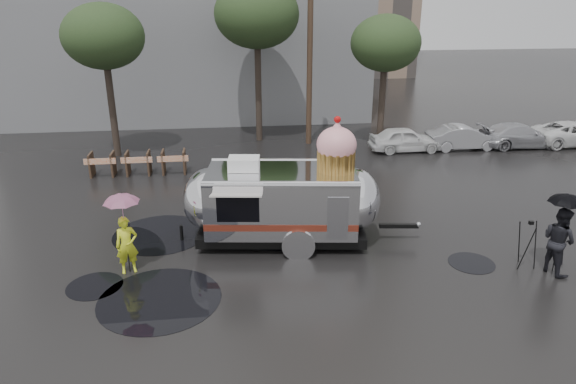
{
  "coord_description": "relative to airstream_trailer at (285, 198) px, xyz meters",
  "views": [
    {
      "loc": [
        -1.73,
        -11.62,
        7.24
      ],
      "look_at": [
        0.05,
        2.86,
        1.63
      ],
      "focal_mm": 32.0,
      "sensor_mm": 36.0,
      "label": 1
    }
  ],
  "objects": [
    {
      "name": "person_left",
      "position": [
        -4.53,
        -1.41,
        -0.6
      ],
      "size": [
        0.68,
        0.54,
        1.65
      ],
      "primitive_type": "imported",
      "rotation": [
        0.0,
        0.0,
        0.28
      ],
      "color": "#E2F226",
      "rests_on": "ground"
    },
    {
      "name": "tree_mid",
      "position": [
        0.05,
        12.16,
        4.91
      ],
      "size": [
        4.2,
        4.2,
        8.03
      ],
      "color": "#382D26",
      "rests_on": "ground"
    },
    {
      "name": "umbrella_black",
      "position": [
        7.22,
        -2.85,
        0.52
      ],
      "size": [
        1.17,
        1.17,
        2.35
      ],
      "color": "black",
      "rests_on": "ground"
    },
    {
      "name": "barricade_row",
      "position": [
        -5.5,
        7.13,
        -0.9
      ],
      "size": [
        4.3,
        0.8,
        1.0
      ],
      "color": "#473323",
      "rests_on": "ground"
    },
    {
      "name": "tree_left",
      "position": [
        -6.95,
        10.16,
        4.06
      ],
      "size": [
        3.64,
        3.64,
        6.95
      ],
      "color": "#382D26",
      "rests_on": "ground"
    },
    {
      "name": "grey_building",
      "position": [
        -3.95,
        21.16,
        5.07
      ],
      "size": [
        22.0,
        12.0,
        13.0
      ],
      "primitive_type": "cube",
      "color": "slate",
      "rests_on": "ground"
    },
    {
      "name": "utility_pole",
      "position": [
        2.55,
        11.16,
        3.19
      ],
      "size": [
        1.6,
        0.28,
        9.0
      ],
      "color": "#473323",
      "rests_on": "ground"
    },
    {
      "name": "airstream_trailer",
      "position": [
        0.0,
        0.0,
        0.0
      ],
      "size": [
        7.51,
        3.14,
        4.07
      ],
      "rotation": [
        0.0,
        0.0,
        -0.13
      ],
      "color": "silver",
      "rests_on": "ground"
    },
    {
      "name": "parked_cars",
      "position": [
        11.84,
        9.16,
        -0.71
      ],
      "size": [
        13.2,
        1.9,
        1.5
      ],
      "color": "silver",
      "rests_on": "ground"
    },
    {
      "name": "tree_right",
      "position": [
        6.05,
        10.16,
        3.63
      ],
      "size": [
        3.36,
        3.36,
        6.42
      ],
      "color": "#382D26",
      "rests_on": "ground"
    },
    {
      "name": "person_right",
      "position": [
        7.22,
        -2.85,
        -0.46
      ],
      "size": [
        0.74,
        1.03,
        1.93
      ],
      "primitive_type": "imported",
      "rotation": [
        0.0,
        0.0,
        1.83
      ],
      "color": "black",
      "rests_on": "ground"
    },
    {
      "name": "umbrella_pink",
      "position": [
        -4.53,
        -1.41,
        0.52
      ],
      "size": [
        1.18,
        1.18,
        2.35
      ],
      "color": "pink",
      "rests_on": "ground"
    },
    {
      "name": "tripod",
      "position": [
        6.57,
        -2.48,
        -0.6
      ],
      "size": [
        0.53,
        0.59,
        1.43
      ],
      "rotation": [
        0.0,
        0.0,
        -0.04
      ],
      "color": "black",
      "rests_on": "ground"
    },
    {
      "name": "puddles",
      "position": [
        -2.13,
        -0.49,
        -1.42
      ],
      "size": [
        11.93,
        7.21,
        0.01
      ],
      "color": "black",
      "rests_on": "ground"
    },
    {
      "name": "ground",
      "position": [
        0.05,
        -2.84,
        -1.43
      ],
      "size": [
        120.0,
        120.0,
        0.0
      ],
      "primitive_type": "plane",
      "color": "black",
      "rests_on": "ground"
    }
  ]
}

